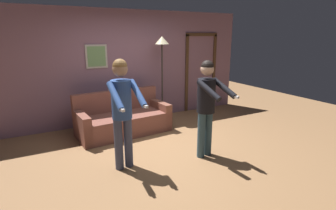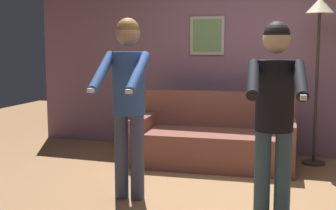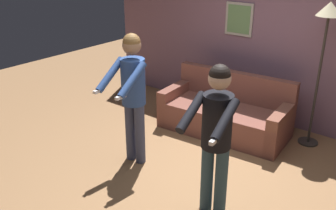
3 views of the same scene
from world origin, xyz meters
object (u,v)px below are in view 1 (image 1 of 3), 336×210
Objects in this scene: couch at (123,120)px; person_standing_right at (207,101)px; person_standing_left at (122,105)px; torchiere_lamp at (162,51)px.

couch is 2.08m from person_standing_right.
person_standing_left is at bearing -107.97° from couch.
torchiere_lamp reaches higher than person_standing_right.
person_standing_left is (-1.64, -1.92, -0.63)m from torchiere_lamp.
person_standing_left reaches higher than person_standing_right.
torchiere_lamp is at bearing 82.66° from person_standing_right.
torchiere_lamp is at bearing 19.99° from couch.
person_standing_right is (-0.28, -2.17, -0.67)m from torchiere_lamp.
torchiere_lamp reaches higher than person_standing_left.
torchiere_lamp is 1.17× the size of person_standing_left.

